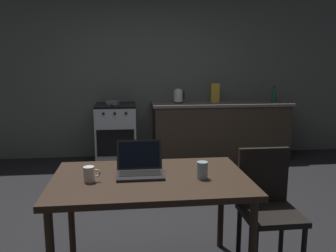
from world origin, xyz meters
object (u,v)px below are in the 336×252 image
at_px(bottle, 274,95).
at_px(frying_pan, 112,103).
at_px(chair, 267,202).
at_px(dining_table, 150,187).
at_px(coffee_mug, 89,174).
at_px(laptop, 140,168).
at_px(stove_oven, 116,133).
at_px(drinking_glass, 202,170).
at_px(electric_kettle, 178,96).
at_px(cereal_box, 215,93).

relative_size(bottle, frying_pan, 0.64).
bearing_deg(chair, bottle, 44.99).
bearing_deg(dining_table, coffee_mug, -172.60).
xyz_separation_m(chair, laptop, (-0.92, 0.03, 0.28)).
relative_size(stove_oven, chair, 0.99).
distance_m(bottle, drinking_glass, 3.56).
distance_m(stove_oven, frying_pan, 0.47).
relative_size(dining_table, drinking_glass, 11.54).
relative_size(electric_kettle, frying_pan, 0.55).
bearing_deg(cereal_box, dining_table, -111.69).
xyz_separation_m(stove_oven, bottle, (2.47, -0.05, 0.56)).
distance_m(frying_pan, coffee_mug, 3.06).
bearing_deg(stove_oven, electric_kettle, 0.15).
bearing_deg(electric_kettle, laptop, -103.26).
bearing_deg(bottle, dining_table, -125.66).
relative_size(stove_oven, coffee_mug, 8.06).
bearing_deg(chair, stove_oven, 90.07).
height_order(stove_oven, coffee_mug, stove_oven).
xyz_separation_m(laptop, electric_kettle, (0.70, 2.98, 0.20)).
relative_size(dining_table, cereal_box, 4.49).
xyz_separation_m(chair, cereal_box, (0.37, 3.03, 0.52)).
distance_m(laptop, electric_kettle, 3.07).
bearing_deg(frying_pan, bottle, -0.45).
height_order(stove_oven, cereal_box, cereal_box).
height_order(stove_oven, laptop, laptop).
height_order(chair, cereal_box, cereal_box).
bearing_deg(stove_oven, laptop, -84.97).
xyz_separation_m(chair, drinking_glass, (-0.51, -0.10, 0.29)).
bearing_deg(chair, coffee_mug, 162.48).
xyz_separation_m(stove_oven, laptop, (0.26, -2.98, 0.35)).
distance_m(stove_oven, drinking_glass, 3.20).
distance_m(dining_table, chair, 0.87).
relative_size(coffee_mug, cereal_box, 0.38).
bearing_deg(cereal_box, frying_pan, -178.19).
height_order(chair, drinking_glass, chair).
distance_m(chair, electric_kettle, 3.05).
distance_m(frying_pan, drinking_glass, 3.16).
relative_size(chair, electric_kettle, 4.12).
height_order(chair, laptop, laptop).
height_order(stove_oven, drinking_glass, stove_oven).
bearing_deg(laptop, bottle, 62.04).
relative_size(laptop, electric_kettle, 1.47).
height_order(coffee_mug, drinking_glass, drinking_glass).
relative_size(electric_kettle, bottle, 0.86).
bearing_deg(stove_oven, chair, -68.57).
distance_m(stove_oven, laptop, 3.01).
xyz_separation_m(electric_kettle, frying_pan, (-1.01, -0.03, -0.08)).
bearing_deg(frying_pan, dining_table, -82.94).
bearing_deg(coffee_mug, cereal_box, 62.55).
bearing_deg(cereal_box, coffee_mug, -117.45).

